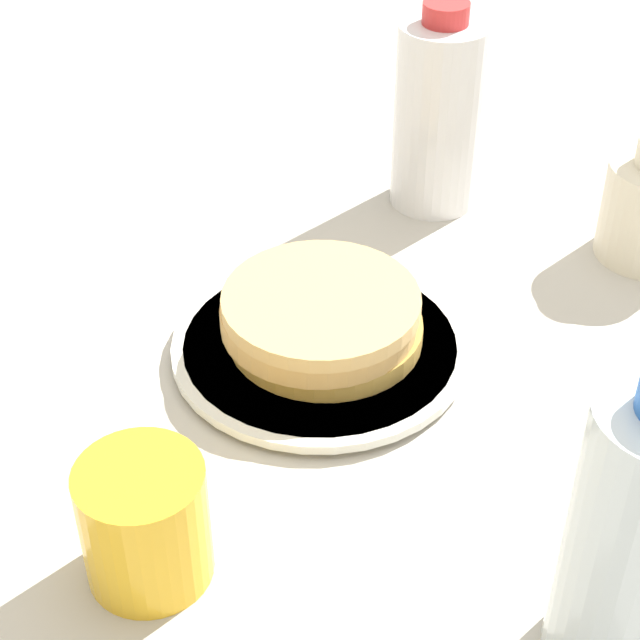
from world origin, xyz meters
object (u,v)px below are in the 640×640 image
at_px(water_bottle_near, 438,113).
at_px(juice_glass, 145,523).
at_px(pancake_stack, 320,318).
at_px(plate, 320,347).

bearing_deg(water_bottle_near, juice_glass, -53.06).
distance_m(juice_glass, water_bottle_near, 0.48).
height_order(pancake_stack, water_bottle_near, water_bottle_near).
bearing_deg(pancake_stack, water_bottle_near, 127.73).
distance_m(plate, juice_glass, 0.23).
relative_size(pancake_stack, water_bottle_near, 0.83).
height_order(juice_glass, water_bottle_near, water_bottle_near).
bearing_deg(juice_glass, pancake_stack, 126.09).
bearing_deg(juice_glass, water_bottle_near, 126.94).
bearing_deg(plate, water_bottle_near, 127.89).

